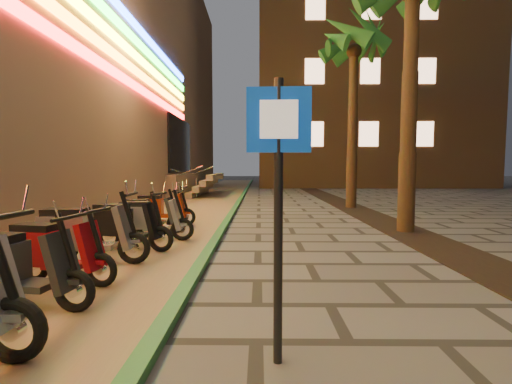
{
  "coord_description": "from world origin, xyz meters",
  "views": [
    {
      "loc": [
        0.03,
        -1.31,
        1.58
      ],
      "look_at": [
        -0.03,
        3.86,
        1.2
      ],
      "focal_mm": 24.0,
      "sensor_mm": 36.0,
      "label": 1
    }
  ],
  "objects_px": {
    "scooter_10": "(124,224)",
    "scooter_13": "(159,209)",
    "scooter_9": "(83,233)",
    "scooter_8": "(52,250)",
    "scooter_11": "(147,219)",
    "pedestrian_sign": "(278,182)",
    "scooter_7": "(12,267)",
    "scooter_12": "(146,214)"
  },
  "relations": [
    {
      "from": "scooter_10",
      "to": "scooter_13",
      "type": "distance_m",
      "value": 2.66
    },
    {
      "from": "scooter_9",
      "to": "scooter_10",
      "type": "distance_m",
      "value": 1.04
    },
    {
      "from": "scooter_8",
      "to": "scooter_11",
      "type": "xyz_separation_m",
      "value": [
        0.39,
        2.69,
        0.02
      ]
    },
    {
      "from": "pedestrian_sign",
      "to": "scooter_10",
      "type": "distance_m",
      "value": 4.73
    },
    {
      "from": "scooter_11",
      "to": "scooter_7",
      "type": "bearing_deg",
      "value": -99.18
    },
    {
      "from": "scooter_7",
      "to": "scooter_12",
      "type": "distance_m",
      "value": 4.38
    },
    {
      "from": "scooter_11",
      "to": "pedestrian_sign",
      "type": "bearing_deg",
      "value": -64.28
    },
    {
      "from": "pedestrian_sign",
      "to": "scooter_10",
      "type": "relative_size",
      "value": 1.39
    },
    {
      "from": "pedestrian_sign",
      "to": "scooter_12",
      "type": "xyz_separation_m",
      "value": [
        -2.86,
        5.4,
        -1.0
      ]
    },
    {
      "from": "scooter_10",
      "to": "pedestrian_sign",
      "type": "bearing_deg",
      "value": -42.07
    },
    {
      "from": "scooter_8",
      "to": "scooter_12",
      "type": "bearing_deg",
      "value": 98.61
    },
    {
      "from": "pedestrian_sign",
      "to": "scooter_11",
      "type": "bearing_deg",
      "value": 120.99
    },
    {
      "from": "scooter_8",
      "to": "scooter_11",
      "type": "distance_m",
      "value": 2.72
    },
    {
      "from": "scooter_9",
      "to": "scooter_12",
      "type": "xyz_separation_m",
      "value": [
        0.13,
        2.67,
        -0.06
      ]
    },
    {
      "from": "pedestrian_sign",
      "to": "scooter_12",
      "type": "height_order",
      "value": "pedestrian_sign"
    },
    {
      "from": "scooter_8",
      "to": "scooter_10",
      "type": "relative_size",
      "value": 0.94
    },
    {
      "from": "scooter_13",
      "to": "scooter_12",
      "type": "bearing_deg",
      "value": -94.04
    },
    {
      "from": "scooter_13",
      "to": "scooter_8",
      "type": "bearing_deg",
      "value": -94.19
    },
    {
      "from": "scooter_7",
      "to": "scooter_13",
      "type": "height_order",
      "value": "scooter_7"
    },
    {
      "from": "scooter_8",
      "to": "scooter_13",
      "type": "height_order",
      "value": "scooter_13"
    },
    {
      "from": "scooter_7",
      "to": "scooter_12",
      "type": "height_order",
      "value": "scooter_7"
    },
    {
      "from": "scooter_7",
      "to": "scooter_10",
      "type": "xyz_separation_m",
      "value": [
        0.15,
        2.72,
        0.02
      ]
    },
    {
      "from": "scooter_7",
      "to": "pedestrian_sign",
      "type": "bearing_deg",
      "value": -12.57
    },
    {
      "from": "scooter_9",
      "to": "scooter_12",
      "type": "height_order",
      "value": "scooter_9"
    },
    {
      "from": "pedestrian_sign",
      "to": "scooter_13",
      "type": "xyz_separation_m",
      "value": [
        -2.84,
        6.4,
        -0.99
      ]
    },
    {
      "from": "scooter_8",
      "to": "scooter_9",
      "type": "bearing_deg",
      "value": 103.44
    },
    {
      "from": "scooter_8",
      "to": "scooter_10",
      "type": "distance_m",
      "value": 1.92
    },
    {
      "from": "pedestrian_sign",
      "to": "scooter_8",
      "type": "bearing_deg",
      "value": 149.66
    },
    {
      "from": "scooter_7",
      "to": "scooter_11",
      "type": "relative_size",
      "value": 0.99
    },
    {
      "from": "scooter_7",
      "to": "scooter_10",
      "type": "height_order",
      "value": "scooter_10"
    },
    {
      "from": "pedestrian_sign",
      "to": "scooter_11",
      "type": "relative_size",
      "value": 1.43
    },
    {
      "from": "scooter_8",
      "to": "pedestrian_sign",
      "type": "bearing_deg",
      "value": -22.13
    },
    {
      "from": "scooter_12",
      "to": "scooter_9",
      "type": "bearing_deg",
      "value": -94.93
    },
    {
      "from": "scooter_10",
      "to": "scooter_13",
      "type": "height_order",
      "value": "scooter_10"
    },
    {
      "from": "scooter_12",
      "to": "scooter_10",
      "type": "bearing_deg",
      "value": -87.66
    },
    {
      "from": "scooter_11",
      "to": "scooter_12",
      "type": "bearing_deg",
      "value": 105.96
    },
    {
      "from": "scooter_12",
      "to": "scooter_7",
      "type": "bearing_deg",
      "value": -92.38
    },
    {
      "from": "scooter_9",
      "to": "scooter_12",
      "type": "relative_size",
      "value": 1.13
    },
    {
      "from": "scooter_7",
      "to": "scooter_8",
      "type": "relative_size",
      "value": 1.03
    },
    {
      "from": "pedestrian_sign",
      "to": "scooter_12",
      "type": "distance_m",
      "value": 6.19
    },
    {
      "from": "pedestrian_sign",
      "to": "scooter_12",
      "type": "relative_size",
      "value": 1.49
    },
    {
      "from": "pedestrian_sign",
      "to": "scooter_10",
      "type": "xyz_separation_m",
      "value": [
        -2.73,
        3.74,
        -0.96
      ]
    }
  ]
}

